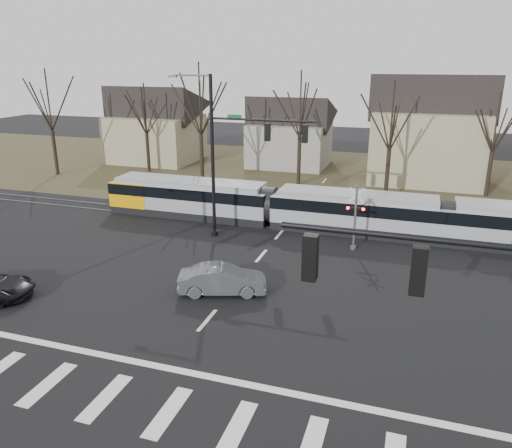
% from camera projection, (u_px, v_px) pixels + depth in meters
% --- Properties ---
extents(ground, '(140.00, 140.00, 0.00)m').
position_uv_depth(ground, '(188.00, 343.00, 20.35)').
color(ground, black).
extents(grass_verge, '(140.00, 28.00, 0.01)m').
position_uv_depth(grass_verge, '(328.00, 176.00, 49.22)').
color(grass_verge, '#38331E').
rests_on(grass_verge, ground).
extents(crosswalk, '(27.00, 2.60, 0.01)m').
position_uv_depth(crosswalk, '(136.00, 405.00, 16.74)').
color(crosswalk, silver).
rests_on(crosswalk, ground).
extents(stop_line, '(28.00, 0.35, 0.01)m').
position_uv_depth(stop_line, '(167.00, 368.00, 18.73)').
color(stop_line, silver).
rests_on(stop_line, ground).
extents(lane_dashes, '(0.18, 30.00, 0.01)m').
position_uv_depth(lane_dashes, '(287.00, 225.00, 34.78)').
color(lane_dashes, silver).
rests_on(lane_dashes, ground).
extents(rail_pair, '(90.00, 1.52, 0.06)m').
position_uv_depth(rail_pair, '(286.00, 226.00, 34.60)').
color(rail_pair, '#59595E').
rests_on(rail_pair, ground).
extents(tram, '(35.68, 2.65, 2.70)m').
position_uv_depth(tram, '(353.00, 211.00, 32.99)').
color(tram, gray).
rests_on(tram, ground).
extents(sedan, '(4.11, 5.21, 1.42)m').
position_uv_depth(sedan, '(222.00, 280.00, 24.53)').
color(sedan, '#4B4E52').
rests_on(sedan, ground).
extents(signal_pole_near_right, '(6.72, 0.44, 8.00)m').
position_uv_depth(signal_pole_near_right, '(495.00, 358.00, 10.33)').
color(signal_pole_near_right, black).
rests_on(signal_pole_near_right, ground).
extents(signal_pole_far, '(9.28, 0.44, 10.20)m').
position_uv_depth(signal_pole_far, '(236.00, 150.00, 30.54)').
color(signal_pole_far, black).
rests_on(signal_pole_far, ground).
extents(rail_crossing_signal, '(1.08, 0.36, 4.00)m').
position_uv_depth(rail_crossing_signal, '(355.00, 220.00, 29.83)').
color(rail_crossing_signal, '#59595B').
rests_on(rail_crossing_signal, ground).
extents(tree_row, '(59.20, 7.20, 10.00)m').
position_uv_depth(tree_row, '(342.00, 135.00, 41.64)').
color(tree_row, black).
rests_on(tree_row, ground).
extents(house_a, '(9.72, 8.64, 8.60)m').
position_uv_depth(house_a, '(155.00, 121.00, 55.50)').
color(house_a, gray).
rests_on(house_a, ground).
extents(house_b, '(8.64, 7.56, 7.65)m').
position_uv_depth(house_b, '(290.00, 129.00, 53.05)').
color(house_b, gray).
rests_on(house_b, ground).
extents(house_c, '(10.80, 8.64, 10.10)m').
position_uv_depth(house_c, '(430.00, 125.00, 45.82)').
color(house_c, gray).
rests_on(house_c, ground).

